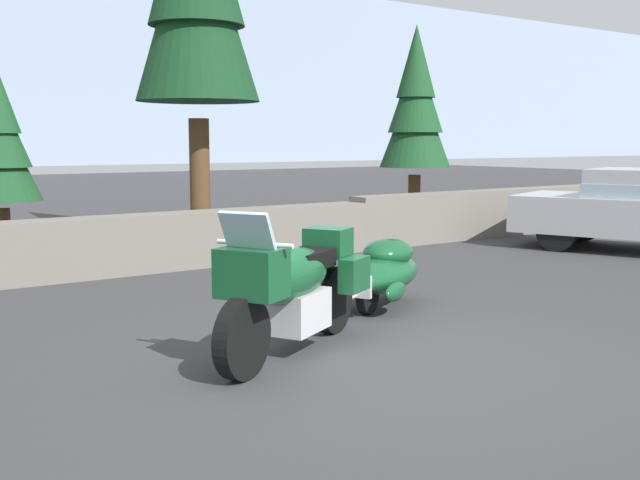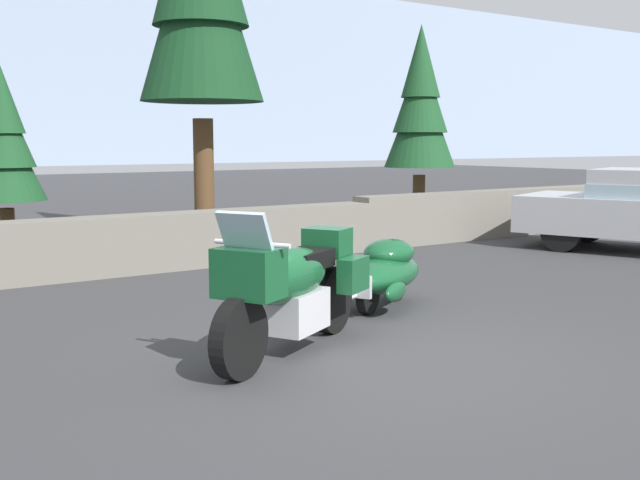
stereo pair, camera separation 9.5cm
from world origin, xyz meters
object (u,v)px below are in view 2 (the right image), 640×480
at_px(pine_tree_secondary, 3,140).
at_px(touring_motorcycle, 290,285).
at_px(pine_tree_far_right, 420,104).
at_px(car_shaped_trailer, 383,271).

bearing_deg(pine_tree_secondary, touring_motorcycle, -81.52).
height_order(pine_tree_secondary, pine_tree_far_right, pine_tree_far_right).
relative_size(car_shaped_trailer, pine_tree_secondary, 0.70).
bearing_deg(car_shaped_trailer, pine_tree_secondary, 117.59).
height_order(touring_motorcycle, pine_tree_secondary, pine_tree_secondary).
bearing_deg(pine_tree_far_right, pine_tree_secondary, 175.91).
xyz_separation_m(car_shaped_trailer, pine_tree_far_right, (4.91, 4.92, 2.20)).
bearing_deg(pine_tree_secondary, pine_tree_far_right, -4.09).
height_order(car_shaped_trailer, pine_tree_far_right, pine_tree_far_right).
bearing_deg(car_shaped_trailer, pine_tree_far_right, 45.04).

